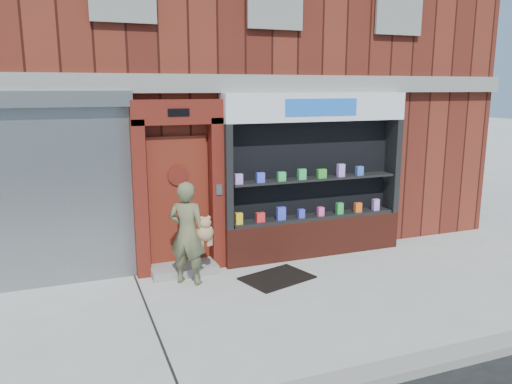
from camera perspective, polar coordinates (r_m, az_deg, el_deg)
ground at (r=7.35m, az=0.70°, el=-12.97°), size 80.00×80.00×0.00m
curb at (r=5.62m, az=9.44°, el=-20.85°), size 60.00×0.30×0.12m
building at (r=12.47m, az=-9.95°, el=15.88°), size 12.00×8.16×8.00m
shutter_bay at (r=8.25m, az=-24.40°, el=1.25°), size 3.10×0.30×3.04m
red_door_bay at (r=8.39m, az=-8.78°, el=0.53°), size 1.52×0.58×2.90m
pharmacy_bay at (r=9.21m, az=6.64°, el=1.05°), size 3.50×0.41×3.00m
woman at (r=7.97m, az=-7.72°, el=-4.66°), size 0.77×0.68×1.66m
doormat at (r=8.34m, az=2.42°, el=-9.77°), size 1.27×1.05×0.03m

